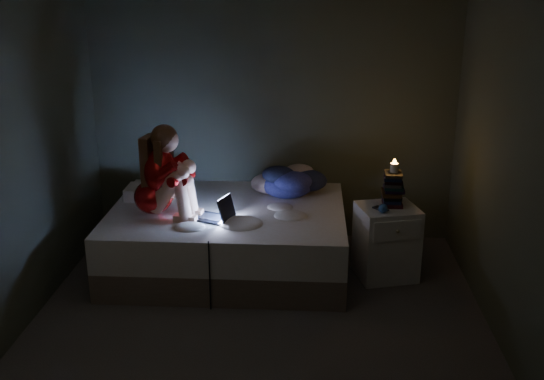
# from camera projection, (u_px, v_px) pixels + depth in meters

# --- Properties ---
(floor) EXTENTS (3.60, 3.80, 0.02)m
(floor) POSITION_uv_depth(u_px,v_px,m) (258.00, 331.00, 4.92)
(floor) COLOR #504A48
(floor) RESTS_ON ground
(wall_back) EXTENTS (3.60, 0.02, 2.60)m
(wall_back) POSITION_uv_depth(u_px,v_px,m) (273.00, 112.00, 6.30)
(wall_back) COLOR #414637
(wall_back) RESTS_ON ground
(wall_front) EXTENTS (3.60, 0.02, 2.60)m
(wall_front) POSITION_uv_depth(u_px,v_px,m) (219.00, 300.00, 2.69)
(wall_front) COLOR #414637
(wall_front) RESTS_ON ground
(wall_left) EXTENTS (0.02, 3.80, 2.60)m
(wall_left) POSITION_uv_depth(u_px,v_px,m) (7.00, 164.00, 4.60)
(wall_left) COLOR #414637
(wall_left) RESTS_ON ground
(wall_right) EXTENTS (0.02, 3.80, 2.60)m
(wall_right) POSITION_uv_depth(u_px,v_px,m) (517.00, 173.00, 4.39)
(wall_right) COLOR #414637
(wall_right) RESTS_ON ground
(bed) EXTENTS (2.11, 1.59, 0.58)m
(bed) POSITION_uv_depth(u_px,v_px,m) (228.00, 238.00, 5.88)
(bed) COLOR beige
(bed) RESTS_ON ground
(pillow) EXTENTS (0.40, 0.29, 0.12)m
(pillow) POSITION_uv_depth(u_px,v_px,m) (148.00, 192.00, 6.03)
(pillow) COLOR silver
(pillow) RESTS_ON bed
(woman) EXTENTS (0.57, 0.42, 0.83)m
(woman) POSITION_uv_depth(u_px,v_px,m) (152.00, 170.00, 5.48)
(woman) COLOR #A50D1A
(woman) RESTS_ON bed
(laptop) EXTENTS (0.40, 0.34, 0.24)m
(laptop) POSITION_uv_depth(u_px,v_px,m) (212.00, 207.00, 5.49)
(laptop) COLOR black
(laptop) RESTS_ON bed
(clothes_pile) EXTENTS (0.57, 0.48, 0.31)m
(clothes_pile) POSITION_uv_depth(u_px,v_px,m) (287.00, 180.00, 6.08)
(clothes_pile) COLOR navy
(clothes_pile) RESTS_ON bed
(nightstand) EXTENTS (0.59, 0.56, 0.66)m
(nightstand) POSITION_uv_depth(u_px,v_px,m) (386.00, 242.00, 5.69)
(nightstand) COLOR silver
(nightstand) RESTS_ON ground
(book_stack) EXTENTS (0.19, 0.25, 0.29)m
(book_stack) POSITION_uv_depth(u_px,v_px,m) (393.00, 189.00, 5.59)
(book_stack) COLOR black
(book_stack) RESTS_ON nightstand
(candle) EXTENTS (0.07, 0.07, 0.08)m
(candle) POSITION_uv_depth(u_px,v_px,m) (394.00, 169.00, 5.53)
(candle) COLOR beige
(candle) RESTS_ON book_stack
(phone) EXTENTS (0.12, 0.16, 0.01)m
(phone) POSITION_uv_depth(u_px,v_px,m) (379.00, 208.00, 5.54)
(phone) COLOR black
(phone) RESTS_ON nightstand
(blue_orb) EXTENTS (0.08, 0.08, 0.08)m
(blue_orb) POSITION_uv_depth(u_px,v_px,m) (379.00, 207.00, 5.46)
(blue_orb) COLOR navy
(blue_orb) RESTS_ON nightstand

